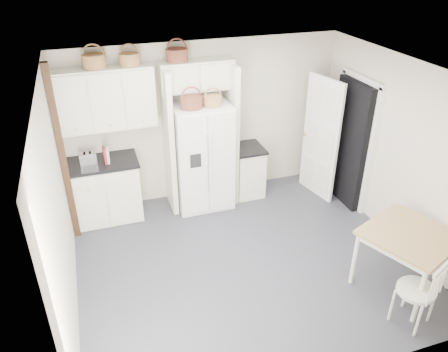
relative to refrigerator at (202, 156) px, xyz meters
name	(u,v)px	position (x,y,z in m)	size (l,w,h in m)	color
floor	(246,260)	(0.15, -1.63, -0.86)	(4.50, 4.50, 0.00)	#3E404A
ceiling	(251,76)	(0.15, -1.63, 1.74)	(4.50, 4.50, 0.00)	white
wall_back	(204,121)	(0.15, 0.37, 0.44)	(4.50, 4.50, 0.00)	beige
wall_left	(58,209)	(-2.10, -1.63, 0.44)	(4.00, 4.00, 0.00)	beige
wall_right	(399,154)	(2.40, -1.63, 0.44)	(4.00, 4.00, 0.00)	beige
refrigerator	(202,156)	(0.00, 0.00, 0.00)	(0.89, 0.72, 1.73)	white
base_cab_left	(105,191)	(-1.55, 0.07, -0.39)	(1.03, 0.65, 0.95)	silver
base_cab_right	(247,171)	(0.81, 0.07, -0.45)	(0.47, 0.57, 0.83)	silver
dining_table	(404,260)	(1.85, -2.71, -0.46)	(0.98, 0.98, 0.82)	#A58244
windsor_chair	(416,290)	(1.57, -3.24, -0.39)	(0.46, 0.42, 0.94)	silver
counter_left	(101,162)	(-1.55, 0.07, 0.11)	(1.07, 0.69, 0.04)	black
counter_right	(248,148)	(0.81, 0.07, -0.01)	(0.51, 0.60, 0.04)	black
toaster	(88,158)	(-1.73, 0.05, 0.21)	(0.24, 0.14, 0.17)	silver
cookbook_red	(105,155)	(-1.49, -0.01, 0.25)	(0.04, 0.16, 0.25)	maroon
cookbook_cream	(108,155)	(-1.44, -0.01, 0.24)	(0.03, 0.15, 0.22)	beige
basket_upper_b	(94,61)	(-1.44, 0.20, 1.58)	(0.32, 0.32, 0.19)	olive
basket_upper_c	(130,59)	(-0.96, 0.20, 1.57)	(0.29, 0.29, 0.17)	olive
basket_bridge_a	(177,55)	(-0.28, 0.20, 1.58)	(0.33, 0.33, 0.18)	#542B1E
basket_fridge_a	(191,103)	(-0.17, -0.10, 0.95)	(0.33, 0.33, 0.18)	#542B1E
basket_fridge_b	(213,101)	(0.16, -0.10, 0.94)	(0.28, 0.28, 0.15)	olive
upper_cabinet	(106,99)	(-1.35, 0.20, 1.04)	(1.40, 0.34, 0.90)	silver
bridge_cabinet	(196,75)	(0.00, 0.20, 1.26)	(1.12, 0.34, 0.45)	silver
fridge_panel_left	(169,142)	(-0.51, 0.07, 0.29)	(0.08, 0.60, 2.30)	silver
fridge_panel_right	(231,134)	(0.51, 0.07, 0.29)	(0.08, 0.60, 2.30)	silver
trim_post	(63,157)	(-2.05, -0.28, 0.44)	(0.09, 0.09, 2.60)	black
doorway_void	(351,144)	(2.31, -0.63, 0.16)	(0.18, 0.85, 2.05)	black
door_slab	(321,139)	(1.95, -0.29, 0.16)	(0.80, 0.04, 2.05)	white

